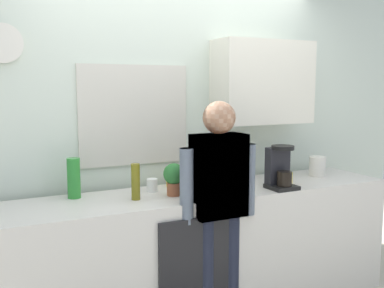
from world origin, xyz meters
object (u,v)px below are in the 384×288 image
Objects in this scene: dish_soap at (170,177)px; storage_canister at (317,166)px; coffee_maker at (280,169)px; bottle_clear_soda at (74,178)px; potted_plant at (174,177)px; cup_yellow_cup at (288,178)px; bottle_dark_sauce at (230,170)px; person_guest at (219,197)px; person_at_sink at (219,197)px; bottle_olive_oil at (136,182)px; cup_white_mug at (152,185)px.

storage_canister is at bearing -7.70° from dish_soap.
coffee_maker reaches higher than bottle_clear_soda.
potted_plant is (0.65, -0.23, -0.01)m from bottle_clear_soda.
coffee_maker is at bearing -145.18° from cup_yellow_cup.
person_guest is (-0.40, -0.51, -0.07)m from bottle_dark_sauce.
bottle_clear_soda is 1.01m from person_at_sink.
person_guest is (0.50, -0.26, -0.10)m from bottle_olive_oil.
person_at_sink reaches higher than dish_soap.
coffee_maker is 1.32× the size of bottle_olive_oil.
dish_soap reaches higher than storage_canister.
cup_white_mug is 0.54m from person_guest.
person_at_sink is (-0.59, -0.11, -0.13)m from coffee_maker.
bottle_clear_soda is 1.01m from person_guest.
bottle_dark_sauce is at bearing -1.87° from dish_soap.
cup_yellow_cup is 0.80m from person_at_sink.
person_at_sink is (0.31, -0.44, -0.03)m from cup_white_mug.
bottle_clear_soda reaches higher than bottle_olive_oil.
storage_canister is 0.11× the size of person_guest.
person_at_sink reaches higher than storage_canister.
storage_canister is (1.39, 0.09, -0.05)m from potted_plant.
cup_yellow_cup is 0.42m from storage_canister.
person_at_sink is at bearing -29.74° from bottle_clear_soda.
cup_white_mug is 0.54m from person_at_sink.
dish_soap is 0.55m from person_guest.
bottle_clear_soda is 2.95× the size of cup_white_mug.
bottle_olive_oil is 1.39× the size of dish_soap.
person_at_sink is (-0.40, -0.51, -0.07)m from bottle_dark_sauce.
person_at_sink reaches higher than bottle_clear_soda.
storage_canister is at bearing -4.06° from bottle_clear_soda.
dish_soap is (0.18, 0.09, 0.03)m from cup_white_mug.
bottle_clear_soda is 3.29× the size of cup_yellow_cup.
potted_plant reaches higher than storage_canister.
coffee_maker is 0.21× the size of person_at_sink.
potted_plant is at bearing 178.35° from cup_yellow_cup.
cup_white_mug is 0.06× the size of person_guest.
dish_soap reaches higher than cup_yellow_cup.
cup_white_mug is at bearing 160.30° from coffee_maker.
person_guest is (-0.77, -0.23, -0.02)m from cup_yellow_cup.
cup_yellow_cup is at bearing -1.38° from bottle_olive_oil.
person_guest is (0.13, -0.53, -0.06)m from dish_soap.
dish_soap is (-0.53, 0.02, -0.01)m from bottle_dark_sauce.
person_guest reaches higher than bottle_dark_sauce.
storage_canister is at bearing 3.64° from potted_plant.
dish_soap is at bearing 35.74° from bottle_olive_oil.
storage_canister is (0.78, -0.16, -0.01)m from bottle_dark_sauce.
bottle_olive_oil is 0.57m from person_at_sink.
dish_soap is (-0.73, 0.41, -0.07)m from coffee_maker.
bottle_olive_oil is at bearing 148.13° from person_at_sink.
storage_canister is at bearing -11.58° from bottle_dark_sauce.
bottle_olive_oil reaches higher than bottle_dark_sauce.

